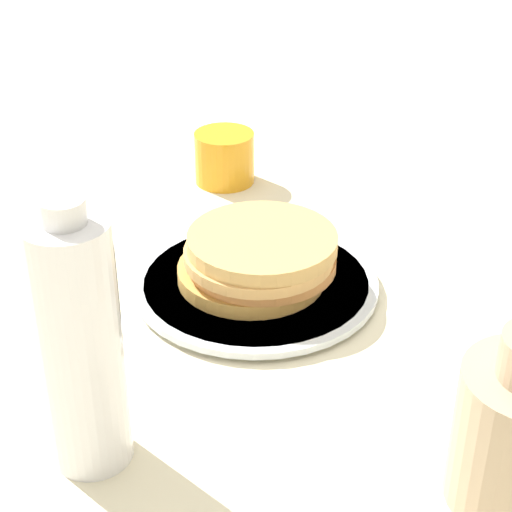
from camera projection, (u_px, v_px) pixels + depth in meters
The scene contains 5 objects.
ground_plane at pixel (257, 301), 0.85m from camera, with size 4.00×4.00×0.00m, color beige.
plate at pixel (256, 284), 0.87m from camera, with size 0.25×0.25×0.01m.
pancake_stack at pixel (258, 257), 0.85m from camera, with size 0.16×0.16×0.05m.
juice_glass at pixel (224, 158), 1.08m from camera, with size 0.08×0.08×0.07m.
water_bottle_mid at pixel (80, 346), 0.62m from camera, with size 0.06×0.06×0.22m.
Camera 1 is at (0.38, 0.60, 0.47)m, focal length 60.00 mm.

